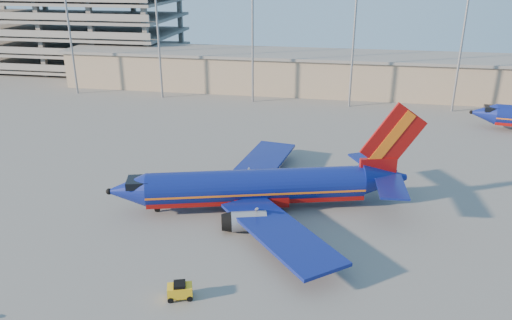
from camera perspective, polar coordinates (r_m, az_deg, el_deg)
The scene contains 6 objects.
ground at distance 62.61m, azimuth -3.74°, elevation -4.38°, with size 220.00×220.00×0.00m, color slate.
terminal_building at distance 114.87m, azimuth 8.25°, elevation 9.88°, with size 122.00×16.00×8.50m.
parking_garage at distance 150.17m, azimuth -20.81°, elevation 14.37°, with size 62.00×32.00×21.40m.
light_mast_row at distance 101.33m, azimuth 5.40°, elevation 16.02°, with size 101.60×1.60×28.65m.
aircraft_main at distance 59.11m, azimuth 0.84°, elevation -3.08°, with size 36.44×34.56×12.63m.
baggage_tug at distance 45.49m, azimuth -8.69°, elevation -14.50°, with size 2.48×1.92×1.57m.
Camera 1 is at (14.13, -54.42, 27.54)m, focal length 35.00 mm.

